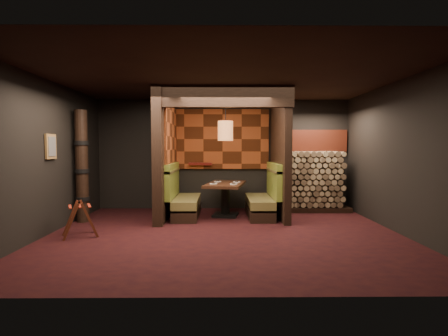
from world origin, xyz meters
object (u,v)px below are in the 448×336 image
dining_table (225,193)px  pendant_lamp (225,131)px  booth_bench_left (182,199)px  luggage_rack (80,218)px  totem_column (82,167)px  firewood_stack (314,181)px  booth_bench_right (264,199)px

dining_table → pendant_lamp: size_ratio=1.46×
booth_bench_left → luggage_rack: bearing=-132.5°
dining_table → totem_column: size_ratio=0.66×
totem_column → firewood_stack: 5.50m
booth_bench_right → totem_column: 4.10m
totem_column → firewood_stack: bearing=13.2°
pendant_lamp → luggage_rack: pendant_lamp is taller
booth_bench_right → totem_column: totem_column is taller
pendant_lamp → firewood_stack: pendant_lamp is taller
dining_table → totem_column: bearing=-169.3°
booth_bench_left → dining_table: bearing=2.1°
pendant_lamp → luggage_rack: (-2.65, -1.79, -1.65)m
booth_bench_right → firewood_stack: 1.56m
totem_column → luggage_rack: bearing=-70.7°
pendant_lamp → firewood_stack: 2.66m
booth_bench_right → booth_bench_left: bearing=180.0°
booth_bench_left → pendant_lamp: (1.00, -0.01, 1.58)m
booth_bench_left → firewood_stack: size_ratio=0.92×
booth_bench_right → luggage_rack: size_ratio=2.14×
booth_bench_left → luggage_rack: 2.44m
firewood_stack → luggage_rack: bearing=-152.9°
booth_bench_left → dining_table: size_ratio=1.00×
dining_table → luggage_rack: 3.23m
dining_table → firewood_stack: size_ratio=0.92×
dining_table → pendant_lamp: bearing=-90.0°
dining_table → booth_bench_left: bearing=-177.9°
luggage_rack → totem_column: totem_column is taller
firewood_stack → booth_bench_right: bearing=-152.7°
dining_table → firewood_stack: (2.25, 0.66, 0.21)m
totem_column → booth_bench_left: bearing=14.8°
pendant_lamp → firewood_stack: bearing=17.6°
firewood_stack → dining_table: bearing=-163.5°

